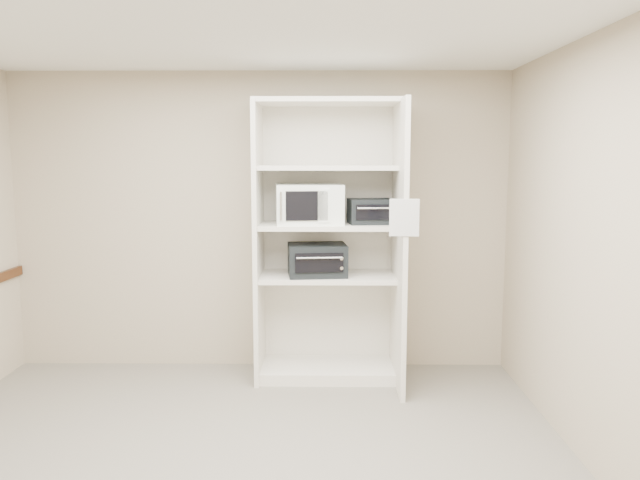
{
  "coord_description": "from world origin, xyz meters",
  "views": [
    {
      "loc": [
        0.61,
        -3.66,
        1.94
      ],
      "look_at": [
        0.56,
        1.25,
        1.28
      ],
      "focal_mm": 35.0,
      "sensor_mm": 36.0,
      "label": 1
    }
  ],
  "objects_px": {
    "shelving_unit": "(333,250)",
    "toaster_oven_upper": "(371,211)",
    "microwave": "(309,204)",
    "toaster_oven_lower": "(317,260)"
  },
  "relations": [
    {
      "from": "shelving_unit",
      "to": "toaster_oven_upper",
      "type": "height_order",
      "value": "shelving_unit"
    },
    {
      "from": "microwave",
      "to": "toaster_oven_upper",
      "type": "xyz_separation_m",
      "value": [
        0.53,
        -0.01,
        -0.06
      ]
    },
    {
      "from": "shelving_unit",
      "to": "microwave",
      "type": "distance_m",
      "value": 0.46
    },
    {
      "from": "shelving_unit",
      "to": "toaster_oven_upper",
      "type": "relative_size",
      "value": 6.52
    },
    {
      "from": "toaster_oven_upper",
      "to": "toaster_oven_lower",
      "type": "height_order",
      "value": "toaster_oven_upper"
    },
    {
      "from": "shelving_unit",
      "to": "microwave",
      "type": "xyz_separation_m",
      "value": [
        -0.21,
        -0.02,
        0.41
      ]
    },
    {
      "from": "microwave",
      "to": "toaster_oven_upper",
      "type": "height_order",
      "value": "microwave"
    },
    {
      "from": "shelving_unit",
      "to": "toaster_oven_lower",
      "type": "height_order",
      "value": "shelving_unit"
    },
    {
      "from": "toaster_oven_lower",
      "to": "microwave",
      "type": "bearing_deg",
      "value": 146.98
    },
    {
      "from": "microwave",
      "to": "toaster_oven_upper",
      "type": "distance_m",
      "value": 0.53
    }
  ]
}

